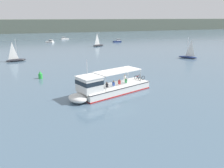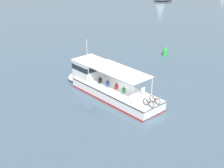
# 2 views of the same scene
# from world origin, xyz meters

# --- Properties ---
(ground_plane) EXTENTS (400.00, 400.00, 0.00)m
(ground_plane) POSITION_xyz_m (0.00, 0.00, 0.00)
(ground_plane) COLOR slate
(ferry_main) EXTENTS (13.01, 7.15, 5.32)m
(ferry_main) POSITION_xyz_m (-1.25, -1.92, 1.02)
(ferry_main) COLOR white
(ferry_main) RESTS_ON ground
(sailboat_outer_anchorage) EXTENTS (3.09, 4.98, 5.40)m
(sailboat_outer_anchorage) POSITION_xyz_m (-45.89, 31.91, 0.54)
(sailboat_outer_anchorage) COLOR #232328
(sailboat_outer_anchorage) RESTS_ON ground
(channel_buoy) EXTENTS (0.70, 0.70, 1.40)m
(channel_buoy) POSITION_xyz_m (-9.39, 10.48, 0.57)
(channel_buoy) COLOR green
(channel_buoy) RESTS_ON ground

